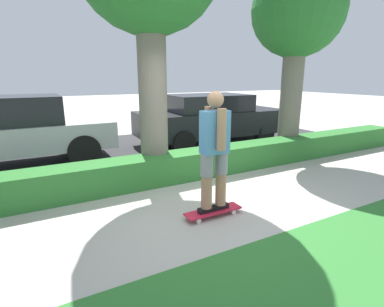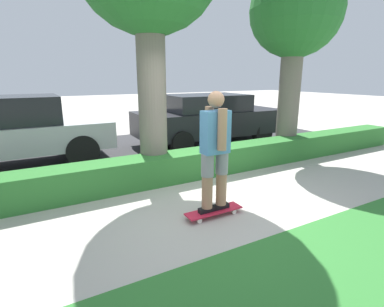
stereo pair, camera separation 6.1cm
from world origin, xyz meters
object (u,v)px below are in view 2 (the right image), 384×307
(parked_car_front, at_px, (13,131))
(tree_far, at_px, (295,17))
(skateboard, at_px, (214,211))
(skater_person, at_px, (215,149))
(parked_car_middle, at_px, (209,118))

(parked_car_front, bearing_deg, tree_far, -20.27)
(skateboard, relative_size, skater_person, 0.51)
(tree_far, distance_m, parked_car_front, 7.02)
(skater_person, height_order, tree_far, tree_far)
(tree_far, xyz_separation_m, parked_car_middle, (-1.00, 2.18, -2.59))
(tree_far, height_order, parked_car_middle, tree_far)
(skateboard, height_order, skater_person, skater_person)
(skater_person, relative_size, tree_far, 0.38)
(skater_person, bearing_deg, parked_car_middle, 58.54)
(tree_far, bearing_deg, parked_car_middle, 114.63)
(skateboard, bearing_deg, parked_car_front, 120.41)
(tree_far, relative_size, parked_car_front, 1.12)
(parked_car_front, bearing_deg, skateboard, -59.74)
(skater_person, xyz_separation_m, tree_far, (3.60, 2.08, 2.36))
(parked_car_front, relative_size, parked_car_middle, 0.91)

